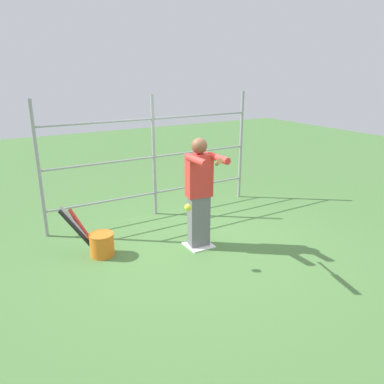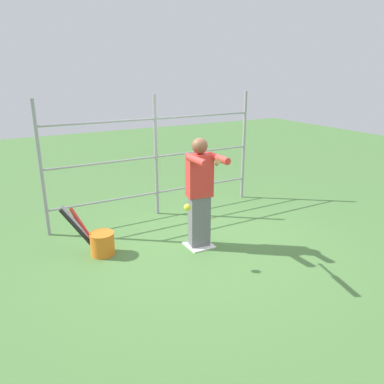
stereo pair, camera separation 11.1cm
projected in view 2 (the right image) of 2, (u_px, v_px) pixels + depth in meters
name	position (u px, v px, depth m)	size (l,w,h in m)	color
ground_plane	(199.00, 246.00, 5.95)	(24.00, 24.00, 0.00)	#4C7A3D
home_plate	(199.00, 245.00, 5.95)	(0.40, 0.40, 0.02)	white
fence_backstop	(156.00, 157.00, 6.93)	(4.08, 0.06, 2.26)	#939399
batter	(200.00, 190.00, 5.65)	(0.44, 0.62, 1.73)	slate
baseball_bat_swinging	(217.00, 162.00, 4.63)	(0.47, 0.71, 0.29)	black
softball_in_flight	(187.00, 207.00, 5.02)	(0.10, 0.10, 0.10)	yellow
bat_bucket	(99.00, 241.00, 5.62)	(0.72, 0.68, 0.74)	orange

